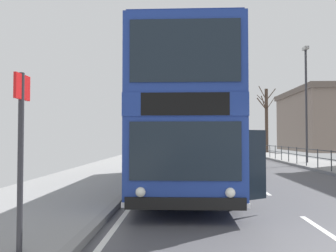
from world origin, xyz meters
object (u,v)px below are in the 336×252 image
object	(u,v)px
double_decker_bus_main	(184,122)
bus_stop_sign_near	(21,141)
bare_tree_far_00	(266,118)
street_lamp_far_side	(306,95)

from	to	relation	value
double_decker_bus_main	bus_stop_sign_near	size ratio (longest dim) A/B	4.19
bare_tree_far_00	street_lamp_far_side	bearing A→B (deg)	-94.11
double_decker_bus_main	street_lamp_far_side	distance (m)	13.72
street_lamp_far_side	double_decker_bus_main	bearing A→B (deg)	-126.12
double_decker_bus_main	bus_stop_sign_near	world-z (taller)	double_decker_bus_main
street_lamp_far_side	bare_tree_far_00	size ratio (longest dim) A/B	1.06
bus_stop_sign_near	street_lamp_far_side	size ratio (longest dim) A/B	0.33
double_decker_bus_main	bus_stop_sign_near	xyz separation A→B (m)	(-2.34, -7.26, -0.60)
bus_stop_sign_near	bare_tree_far_00	distance (m)	35.77
bus_stop_sign_near	double_decker_bus_main	bearing A→B (deg)	72.17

